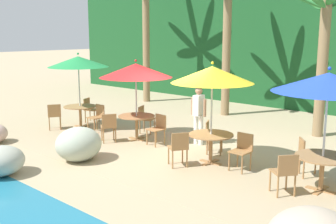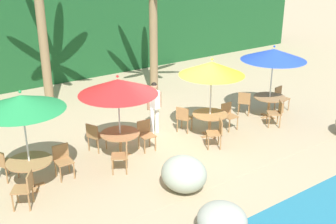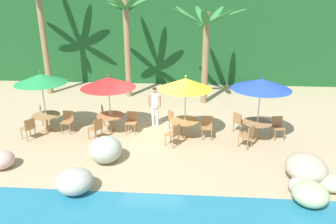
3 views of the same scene
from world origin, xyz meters
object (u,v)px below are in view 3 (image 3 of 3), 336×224
(chair_green_inland, at_px, (44,114))
(chair_red_left, at_px, (97,128))
(chair_blue_seaward, at_px, (278,126))
(chair_red_seaward, at_px, (132,121))
(chair_green_left, at_px, (29,127))
(chair_red_inland, at_px, (105,114))
(palm_tree_second, at_px, (126,25))
(chair_green_seaward, at_px, (68,120))
(palm_tree_nearest, at_px, (40,11))
(chair_blue_inland, at_px, (239,121))
(dining_table_blue, at_px, (257,125))
(umbrella_yellow, at_px, (186,84))
(chair_yellow_left, at_px, (174,133))
(waiter_in_white, at_px, (155,104))
(dining_table_yellow, at_px, (185,123))
(umbrella_green, at_px, (41,79))
(dining_table_red, at_px, (111,118))
(umbrella_blue, at_px, (261,84))
(umbrella_red, at_px, (108,82))
(chair_yellow_seaward, at_px, (207,126))
(chair_yellow_inland, at_px, (173,119))
(dining_table_green, at_px, (46,118))
(chair_blue_left, at_px, (248,135))
(palm_tree_third, at_px, (206,36))

(chair_green_inland, relative_size, chair_red_left, 1.00)
(chair_green_inland, relative_size, chair_blue_seaward, 1.00)
(chair_red_seaward, bearing_deg, chair_green_left, -165.85)
(chair_red_inland, xyz_separation_m, palm_tree_second, (0.24, 4.20, 3.28))
(chair_red_left, bearing_deg, chair_green_seaward, 153.85)
(chair_blue_seaward, relative_size, palm_tree_nearest, 0.14)
(chair_blue_inland, bearing_deg, dining_table_blue, -45.62)
(chair_green_inland, bearing_deg, umbrella_yellow, -8.60)
(chair_yellow_left, height_order, waiter_in_white, waiter_in_white)
(dining_table_yellow, bearing_deg, waiter_in_white, 137.99)
(umbrella_green, bearing_deg, chair_green_seaward, 4.08)
(chair_green_seaward, xyz_separation_m, chair_green_left, (-1.22, -0.83, 0.00))
(dining_table_red, bearing_deg, umbrella_blue, -3.09)
(umbrella_red, xyz_separation_m, chair_red_inland, (-0.42, 0.74, -1.58))
(chair_green_seaward, distance_m, chair_yellow_left, 4.47)
(chair_yellow_left, relative_size, chair_blue_seaward, 1.00)
(dining_table_red, xyz_separation_m, waiter_in_white, (1.70, 0.82, 0.37))
(chair_yellow_left, bearing_deg, chair_yellow_seaward, 34.36)
(chair_green_inland, relative_size, umbrella_red, 0.36)
(chair_yellow_inland, distance_m, chair_blue_seaward, 4.09)
(umbrella_green, height_order, dining_table_green, umbrella_green)
(dining_table_yellow, relative_size, waiter_in_white, 0.65)
(chair_red_inland, relative_size, chair_blue_left, 1.00)
(chair_green_seaward, height_order, chair_green_inland, same)
(chair_green_left, height_order, chair_blue_inland, same)
(umbrella_yellow, height_order, waiter_in_white, umbrella_yellow)
(chair_blue_left, bearing_deg, chair_red_left, 177.30)
(chair_green_seaward, height_order, dining_table_yellow, chair_green_seaward)
(chair_yellow_left, bearing_deg, dining_table_red, 157.03)
(umbrella_green, xyz_separation_m, chair_yellow_inland, (5.09, 0.51, -1.72))
(palm_tree_nearest, xyz_separation_m, palm_tree_second, (4.56, -0.25, -0.68))
(chair_red_seaward, height_order, chair_yellow_inland, same)
(umbrella_red, height_order, chair_blue_inland, umbrella_red)
(chair_yellow_inland, height_order, palm_tree_second, palm_tree_second)
(umbrella_red, bearing_deg, umbrella_green, -176.51)
(dining_table_red, distance_m, chair_red_inland, 0.86)
(chair_green_seaward, height_order, dining_table_blue, chair_green_seaward)
(chair_red_left, bearing_deg, chair_green_inland, 153.35)
(chair_red_seaward, bearing_deg, waiter_in_white, 43.31)
(chair_red_left, distance_m, dining_table_yellow, 3.39)
(umbrella_yellow, bearing_deg, palm_tree_third, 79.00)
(chair_yellow_seaward, bearing_deg, dining_table_red, 176.06)
(chair_blue_seaward, distance_m, chair_blue_left, 1.58)
(umbrella_green, bearing_deg, chair_blue_seaward, 0.38)
(chair_blue_left, xyz_separation_m, palm_tree_nearest, (-10.05, 6.24, 3.96))
(chair_blue_seaward, xyz_separation_m, palm_tree_nearest, (-11.32, 5.29, 3.96))
(chair_yellow_inland, distance_m, chair_blue_inland, 2.64)
(umbrella_red, relative_size, umbrella_yellow, 0.96)
(chair_green_left, distance_m, chair_blue_left, 8.26)
(umbrella_yellow, bearing_deg, chair_yellow_left, -116.45)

